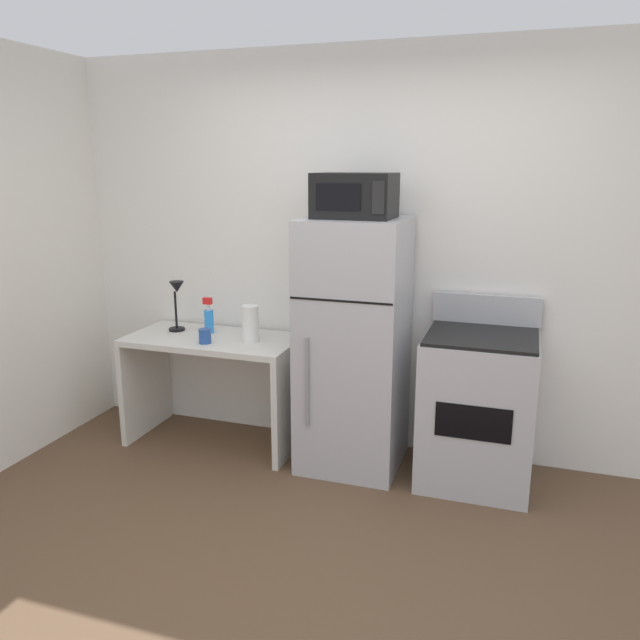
{
  "coord_description": "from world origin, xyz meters",
  "views": [
    {
      "loc": [
        0.89,
        -2.29,
        1.89
      ],
      "look_at": [
        -0.24,
        1.1,
        0.99
      ],
      "focal_mm": 35.28,
      "sensor_mm": 36.0,
      "label": 1
    }
  ],
  "objects": [
    {
      "name": "ground_plane",
      "position": [
        0.0,
        0.0,
        0.0
      ],
      "size": [
        12.0,
        12.0,
        0.0
      ],
      "primitive_type": "plane",
      "color": "brown"
    },
    {
      "name": "desk_lamp",
      "position": [
        -1.37,
        1.4,
        0.99
      ],
      "size": [
        0.14,
        0.12,
        0.35
      ],
      "color": "black",
      "rests_on": "desk"
    },
    {
      "name": "coffee_mug",
      "position": [
        -1.05,
        1.19,
        0.8
      ],
      "size": [
        0.08,
        0.08,
        0.09
      ],
      "primitive_type": "cylinder",
      "color": "#264C99",
      "rests_on": "desk"
    },
    {
      "name": "spray_bottle",
      "position": [
        -1.15,
        1.42,
        0.85
      ],
      "size": [
        0.06,
        0.06,
        0.25
      ],
      "color": "#2D8CEA",
      "rests_on": "desk"
    },
    {
      "name": "microwave",
      "position": [
        -0.09,
        1.31,
        1.7
      ],
      "size": [
        0.46,
        0.35,
        0.26
      ],
      "color": "black",
      "rests_on": "refrigerator"
    },
    {
      "name": "desk",
      "position": [
        -1.08,
        1.34,
        0.52
      ],
      "size": [
        1.15,
        0.58,
        0.75
      ],
      "color": "silver",
      "rests_on": "ground"
    },
    {
      "name": "oven_range",
      "position": [
        0.68,
        1.33,
        0.47
      ],
      "size": [
        0.65,
        0.61,
        1.1
      ],
      "color": "#B7B7BC",
      "rests_on": "ground"
    },
    {
      "name": "paper_towel_roll",
      "position": [
        -0.79,
        1.32,
        0.87
      ],
      "size": [
        0.11,
        0.11,
        0.24
      ],
      "primitive_type": "cylinder",
      "color": "white",
      "rests_on": "desk"
    },
    {
      "name": "refrigerator",
      "position": [
        -0.09,
        1.33,
        0.79
      ],
      "size": [
        0.61,
        0.63,
        1.57
      ],
      "color": "#B7B7BC",
      "rests_on": "ground"
    },
    {
      "name": "wall_back_white",
      "position": [
        0.0,
        1.7,
        1.3
      ],
      "size": [
        5.0,
        0.1,
        2.6
      ],
      "primitive_type": "cube",
      "color": "white",
      "rests_on": "ground"
    }
  ]
}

